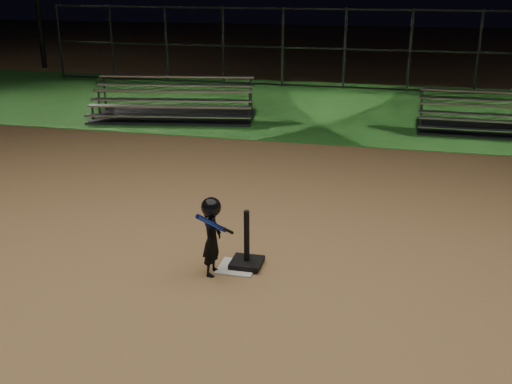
% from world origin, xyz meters
% --- Properties ---
extents(ground, '(80.00, 80.00, 0.00)m').
position_xyz_m(ground, '(0.00, 0.00, 0.00)').
color(ground, olive).
rests_on(ground, ground).
extents(grass_strip, '(60.00, 8.00, 0.01)m').
position_xyz_m(grass_strip, '(0.00, 10.00, 0.01)').
color(grass_strip, '#225F1E').
rests_on(grass_strip, ground).
extents(home_plate, '(0.45, 0.45, 0.02)m').
position_xyz_m(home_plate, '(0.00, 0.00, 0.01)').
color(home_plate, beige).
rests_on(home_plate, ground).
extents(batting_tee, '(0.38, 0.38, 0.72)m').
position_xyz_m(batting_tee, '(0.10, 0.08, 0.15)').
color(batting_tee, black).
rests_on(batting_tee, home_plate).
extents(child_batter, '(0.38, 0.57, 0.98)m').
position_xyz_m(child_batter, '(-0.25, -0.21, 0.52)').
color(child_batter, black).
rests_on(child_batter, ground).
extents(bleacher_left, '(4.30, 2.64, 0.99)m').
position_xyz_m(bleacher_left, '(-3.76, 7.71, 0.20)').
color(bleacher_left, silver).
rests_on(bleacher_left, ground).
extents(bleacher_right, '(3.51, 1.74, 0.85)m').
position_xyz_m(bleacher_right, '(4.00, 8.07, 0.18)').
color(bleacher_right, '#B0B0B5').
rests_on(bleacher_right, ground).
extents(backstop_fence, '(20.08, 0.08, 2.50)m').
position_xyz_m(backstop_fence, '(0.00, 13.00, 1.25)').
color(backstop_fence, '#38383D').
rests_on(backstop_fence, ground).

